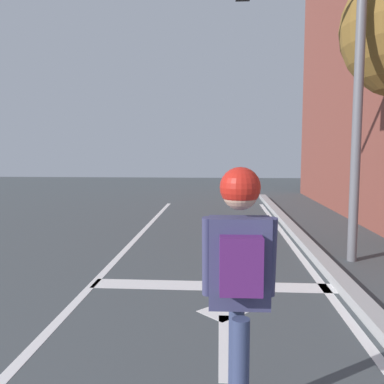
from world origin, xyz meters
TOP-DOWN VIEW (x-y plane):
  - lane_line_center at (-0.32, 6.00)m, footprint 0.12×20.00m
  - lane_line_curbside at (2.98, 6.00)m, footprint 0.12×20.00m
  - stop_bar at (1.40, 7.07)m, footprint 3.45×0.40m
  - lane_arrow_stem at (1.57, 5.33)m, footprint 0.16×1.40m
  - lane_arrow_head at (1.57, 6.18)m, footprint 0.71×0.71m
  - curb_strip at (3.23, 6.00)m, footprint 0.24×24.00m
  - skater at (1.62, 3.97)m, footprint 0.48×0.63m
  - traffic_signal_mast at (3.00, 8.57)m, footprint 3.97×0.34m

SIDE VIEW (x-z plane):
  - lane_line_center at x=-0.32m, z-range 0.00..0.01m
  - lane_line_curbside at x=2.98m, z-range 0.00..0.01m
  - stop_bar at x=1.40m, z-range 0.00..0.01m
  - lane_arrow_stem at x=1.57m, z-range 0.00..0.01m
  - lane_arrow_head at x=1.57m, z-range 0.00..0.01m
  - curb_strip at x=3.23m, z-range 0.00..0.14m
  - skater at x=1.62m, z-range 0.32..2.07m
  - traffic_signal_mast at x=3.00m, z-range 0.92..6.40m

